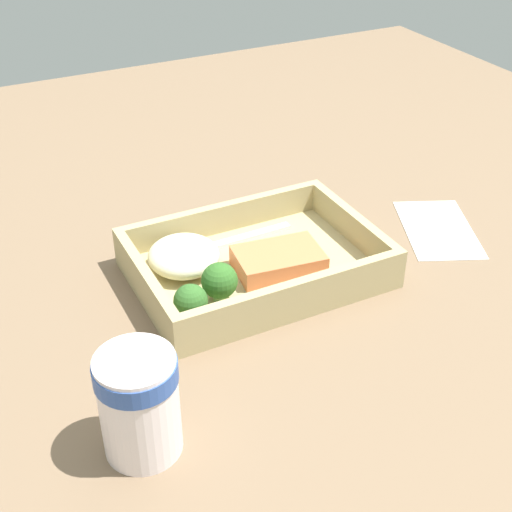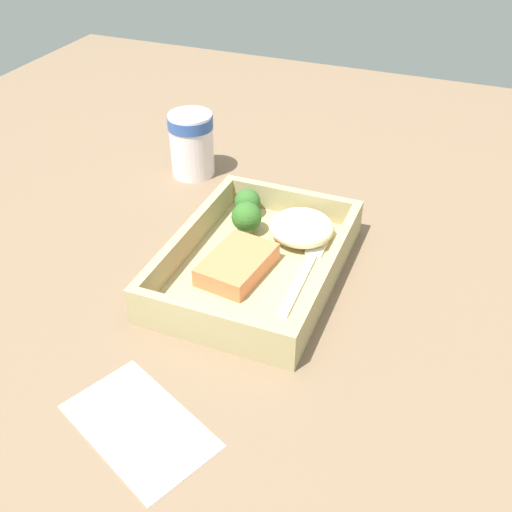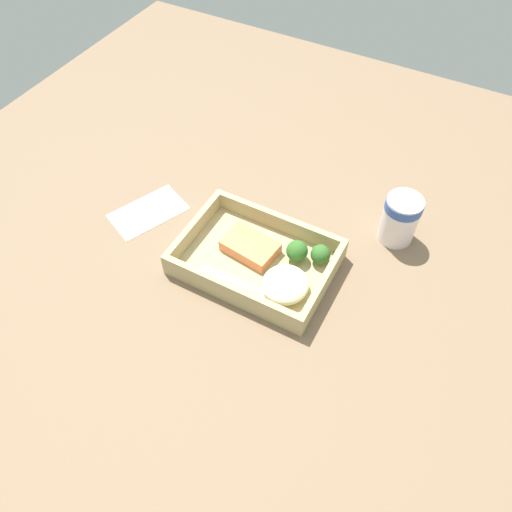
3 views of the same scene
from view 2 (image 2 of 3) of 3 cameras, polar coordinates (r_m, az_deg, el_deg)
ground_plane at (r=76.99cm, az=0.00°, el=-2.22°), size 160.00×160.00×2.00cm
takeout_tray at (r=76.00cm, az=0.00°, el=-1.28°), size 28.46×20.07×1.20cm
tray_rim at (r=74.52cm, az=0.00°, el=0.23°), size 28.46×20.07×3.74cm
salmon_fillet at (r=73.87cm, az=-1.81°, el=-0.80°), size 10.84×7.85×2.42cm
mashed_potatoes at (r=79.66cm, az=4.36°, el=2.72°), size 8.43×8.67×3.63cm
broccoli_floret_1 at (r=80.41cm, az=-0.91°, el=3.71°), size 4.07×4.07×4.57cm
broccoli_floret_2 at (r=84.29cm, az=-0.83°, el=5.12°), size 3.72×3.72×4.03cm
fork at (r=74.72cm, az=4.71°, el=-1.39°), size 15.84×2.29×0.44cm
paper_cup at (r=96.61cm, az=-6.16°, el=10.83°), size 7.08×7.08×10.19cm
receipt_slip at (r=60.39cm, az=-11.05°, el=-15.55°), size 14.16×17.30×0.24cm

